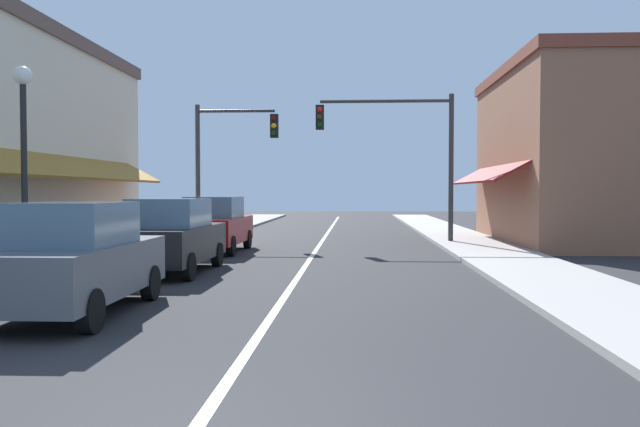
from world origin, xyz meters
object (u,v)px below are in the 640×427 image
parked_car_third_left (215,225)px  street_lamp_left_near (24,138)px  parked_car_nearest_left (74,259)px  traffic_signal_left_corner (225,151)px  parked_car_second_left (171,236)px  traffic_signal_mast_arm (403,141)px

parked_car_third_left → street_lamp_left_near: bearing=-103.2°
parked_car_nearest_left → traffic_signal_left_corner: (-0.59, 14.72, 2.63)m
parked_car_second_left → traffic_signal_left_corner: traffic_signal_left_corner is taller
parked_car_nearest_left → traffic_signal_left_corner: traffic_signal_left_corner is taller
parked_car_second_left → parked_car_third_left: bearing=92.1°
parked_car_second_left → parked_car_third_left: (-0.10, 5.29, 0.00)m
parked_car_third_left → traffic_signal_left_corner: (-0.52, 4.25, 2.63)m
parked_car_nearest_left → traffic_signal_mast_arm: (6.15, 13.99, 2.89)m
parked_car_second_left → parked_car_nearest_left: bearing=-89.5°
traffic_signal_left_corner → street_lamp_left_near: 12.38m
parked_car_nearest_left → parked_car_second_left: size_ratio=1.00×
parked_car_nearest_left → traffic_signal_left_corner: 14.97m
parked_car_nearest_left → parked_car_third_left: 10.48m
parked_car_nearest_left → traffic_signal_mast_arm: bearing=65.3°
parked_car_third_left → street_lamp_left_near: street_lamp_left_near is taller
parked_car_third_left → traffic_signal_mast_arm: bearing=30.2°
parked_car_second_left → street_lamp_left_near: 4.05m
parked_car_nearest_left → street_lamp_left_near: 3.83m
parked_car_second_left → traffic_signal_mast_arm: bearing=56.2°
parked_car_second_left → parked_car_third_left: size_ratio=1.00×
parked_car_nearest_left → parked_car_second_left: 5.19m
traffic_signal_left_corner → street_lamp_left_near: traffic_signal_left_corner is taller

